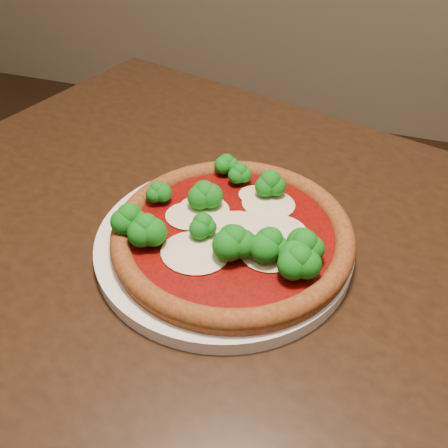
% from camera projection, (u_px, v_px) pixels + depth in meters
% --- Properties ---
extents(dining_table, '(1.33, 1.17, 0.75)m').
position_uv_depth(dining_table, '(236.00, 350.00, 0.62)').
color(dining_table, black).
rests_on(dining_table, floor).
extents(plate, '(0.32, 0.32, 0.02)m').
position_uv_depth(plate, '(224.00, 243.00, 0.62)').
color(plate, silver).
rests_on(plate, dining_table).
extents(pizza, '(0.29, 0.29, 0.06)m').
position_uv_depth(pizza, '(232.00, 230.00, 0.59)').
color(pizza, brown).
rests_on(pizza, plate).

